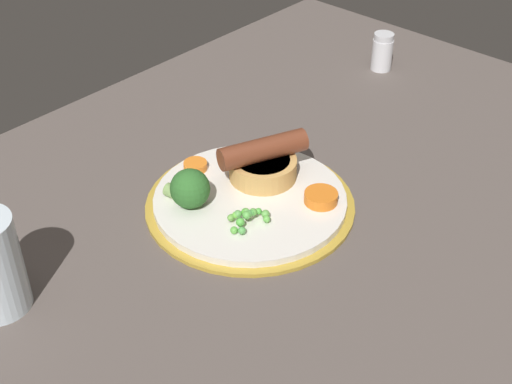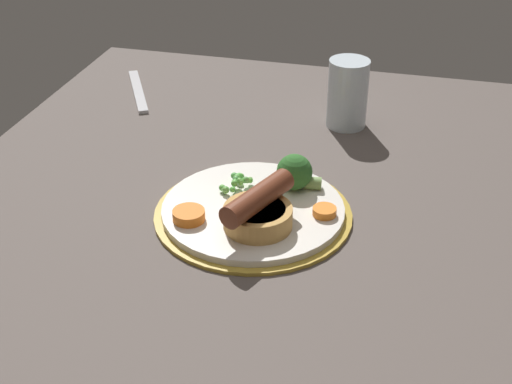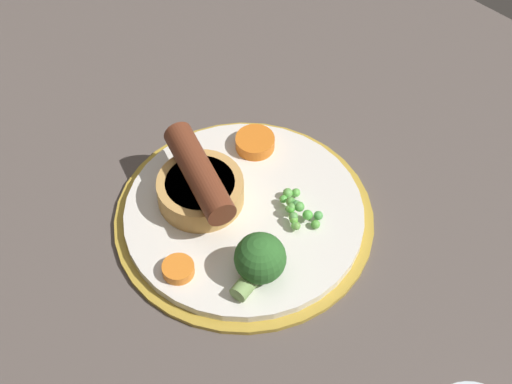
# 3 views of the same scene
# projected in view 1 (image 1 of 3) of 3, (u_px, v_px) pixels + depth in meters

# --- Properties ---
(dining_table) EXTENTS (1.10, 0.80, 0.03)m
(dining_table) POSITION_uv_depth(u_px,v_px,m) (281.00, 220.00, 0.86)
(dining_table) COLOR #564C47
(dining_table) RESTS_ON ground
(dinner_plate) EXTENTS (0.25, 0.25, 0.01)m
(dinner_plate) POSITION_uv_depth(u_px,v_px,m) (250.00, 202.00, 0.85)
(dinner_plate) COLOR #B79333
(dinner_plate) RESTS_ON dining_table
(sausage_pudding) EXTENTS (0.11, 0.08, 0.05)m
(sausage_pudding) POSITION_uv_depth(u_px,v_px,m) (263.00, 162.00, 0.87)
(sausage_pudding) COLOR tan
(sausage_pudding) RESTS_ON dinner_plate
(pea_pile) EXTENTS (0.05, 0.04, 0.02)m
(pea_pile) POSITION_uv_depth(u_px,v_px,m) (246.00, 216.00, 0.80)
(pea_pile) COLOR #4FA24E
(pea_pile) RESTS_ON dinner_plate
(broccoli_floret_far) EXTENTS (0.05, 0.06, 0.05)m
(broccoli_floret_far) POSITION_uv_depth(u_px,v_px,m) (189.00, 189.00, 0.82)
(broccoli_floret_far) COLOR #2D6628
(broccoli_floret_far) RESTS_ON dinner_plate
(carrot_slice_0) EXTENTS (0.04, 0.04, 0.01)m
(carrot_slice_0) POSITION_uv_depth(u_px,v_px,m) (321.00, 197.00, 0.84)
(carrot_slice_0) COLOR orange
(carrot_slice_0) RESTS_ON dinner_plate
(carrot_slice_2) EXTENTS (0.04, 0.04, 0.01)m
(carrot_slice_2) POSITION_uv_depth(u_px,v_px,m) (195.00, 166.00, 0.89)
(carrot_slice_2) COLOR orange
(carrot_slice_2) RESTS_ON dinner_plate
(salt_shaker) EXTENTS (0.03, 0.03, 0.06)m
(salt_shaker) POSITION_uv_depth(u_px,v_px,m) (382.00, 52.00, 1.13)
(salt_shaker) COLOR silver
(salt_shaker) RESTS_ON dining_table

